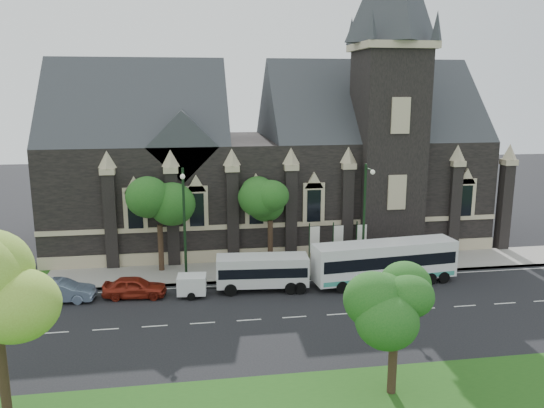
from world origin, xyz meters
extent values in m
plane|color=black|center=(0.00, 0.00, 0.00)|extent=(160.00, 160.00, 0.00)
cube|color=gray|center=(0.00, 9.50, 0.07)|extent=(80.00, 5.00, 0.15)
cube|color=black|center=(4.00, 19.50, 5.00)|extent=(40.00, 15.00, 10.00)
cube|color=#2C2F34|center=(-8.00, 19.50, 10.00)|extent=(16.00, 15.00, 15.00)
cube|color=#2C2F34|center=(14.00, 19.50, 10.00)|extent=(20.00, 15.00, 15.00)
cube|color=#2C2F34|center=(-4.00, 15.00, 10.00)|extent=(6.00, 6.00, 6.00)
cube|color=black|center=(14.00, 13.50, 9.00)|extent=(5.50, 5.50, 18.00)
cube|color=tan|center=(14.00, 13.50, 18.20)|extent=(6.20, 6.20, 0.60)
cube|color=tan|center=(4.00, 11.96, 3.20)|extent=(40.00, 0.22, 0.40)
cube|color=tan|center=(4.00, 11.96, 0.60)|extent=(40.00, 0.25, 1.20)
cube|color=black|center=(2.00, 11.82, 4.80)|extent=(1.20, 0.12, 2.80)
cylinder|color=black|center=(-12.00, -9.00, 2.20)|extent=(0.44, 0.44, 4.40)
sphere|color=#82A632|center=(-11.22, -8.22, 7.00)|extent=(3.12, 3.12, 3.12)
cylinder|color=black|center=(6.00, -9.50, 1.54)|extent=(0.44, 0.44, 3.08)
sphere|color=#1C5319|center=(6.00, -9.50, 4.48)|extent=(3.20, 3.20, 3.20)
sphere|color=#1C5319|center=(6.60, -8.90, 5.08)|extent=(2.40, 2.40, 2.40)
cylinder|color=black|center=(3.00, 10.50, 1.98)|extent=(0.44, 0.44, 3.96)
sphere|color=#1C5319|center=(3.00, 10.50, 5.64)|extent=(3.84, 3.84, 3.84)
sphere|color=#1C5319|center=(3.72, 11.22, 6.36)|extent=(2.88, 2.88, 2.88)
cylinder|color=black|center=(-6.00, 10.50, 1.98)|extent=(0.44, 0.44, 3.96)
sphere|color=#1C5319|center=(-6.00, 10.50, 5.57)|extent=(3.68, 3.68, 3.68)
sphere|color=#1C5319|center=(-5.31, 11.19, 6.26)|extent=(2.76, 2.76, 2.76)
cylinder|color=black|center=(10.00, 7.30, 4.50)|extent=(0.20, 0.20, 9.00)
cylinder|color=black|center=(10.00, 6.50, 8.70)|extent=(0.10, 1.60, 0.10)
sphere|color=silver|center=(10.00, 5.70, 8.60)|extent=(0.36, 0.36, 0.36)
cylinder|color=black|center=(-4.00, 7.30, 4.50)|extent=(0.20, 0.20, 9.00)
cylinder|color=black|center=(-4.00, 6.50, 8.70)|extent=(0.10, 1.60, 0.10)
sphere|color=silver|center=(-4.00, 5.70, 8.60)|extent=(0.36, 0.36, 0.36)
cylinder|color=black|center=(6.00, 9.00, 2.00)|extent=(0.10, 0.10, 4.00)
cube|color=white|center=(6.45, 9.00, 2.60)|extent=(0.80, 0.04, 2.20)
cylinder|color=black|center=(8.00, 9.00, 2.00)|extent=(0.10, 0.10, 4.00)
cube|color=white|center=(8.45, 9.00, 2.60)|extent=(0.80, 0.04, 2.20)
cylinder|color=black|center=(10.00, 9.00, 2.00)|extent=(0.10, 0.10, 4.00)
cube|color=white|center=(10.45, 9.00, 2.60)|extent=(0.80, 0.04, 2.20)
cube|color=silver|center=(11.05, 5.17, 1.85)|extent=(11.34, 3.42, 2.81)
cube|color=black|center=(11.05, 5.17, 2.02)|extent=(10.90, 3.41, 0.91)
cube|color=teal|center=(11.05, 5.17, 0.75)|extent=(10.90, 3.40, 0.35)
cylinder|color=black|center=(7.28, 3.62, 0.45)|extent=(0.92, 0.37, 0.90)
cylinder|color=black|center=(7.05, 5.94, 0.45)|extent=(0.92, 0.37, 0.90)
cylinder|color=black|center=(14.50, 4.34, 0.45)|extent=(0.92, 0.37, 0.90)
cylinder|color=black|center=(14.27, 6.66, 0.45)|extent=(0.92, 0.37, 0.90)
cylinder|color=black|center=(15.61, 4.45, 0.45)|extent=(0.92, 0.37, 0.90)
cylinder|color=black|center=(15.38, 6.77, 0.45)|extent=(0.92, 0.37, 0.90)
cube|color=silver|center=(1.60, 5.21, 1.53)|extent=(6.89, 2.63, 2.15)
cube|color=black|center=(1.60, 5.21, 1.61)|extent=(6.62, 2.65, 0.73)
cylinder|color=black|center=(-0.84, 4.33, 0.45)|extent=(0.92, 0.35, 0.90)
cylinder|color=black|center=(-0.68, 6.45, 0.45)|extent=(0.92, 0.35, 0.90)
cylinder|color=black|center=(3.53, 4.00, 0.45)|extent=(0.92, 0.35, 0.90)
cylinder|color=black|center=(3.69, 6.11, 0.45)|extent=(0.92, 0.35, 0.90)
cylinder|color=black|center=(4.20, 3.95, 0.45)|extent=(0.92, 0.35, 0.90)
cylinder|color=black|center=(4.37, 6.06, 0.45)|extent=(0.92, 0.35, 0.90)
cube|color=silver|center=(-3.60, 4.71, 0.91)|extent=(2.15, 1.69, 1.32)
cylinder|color=black|center=(-3.66, 3.95, 0.28)|extent=(0.58, 0.25, 0.57)
cylinder|color=black|center=(-3.53, 5.47, 0.28)|extent=(0.58, 0.25, 0.57)
cylinder|color=black|center=(-2.28, 4.60, 0.56)|extent=(1.22, 0.18, 0.08)
imported|color=slate|center=(-12.72, 5.21, 0.77)|extent=(4.80, 2.06, 1.54)
imported|color=maroon|center=(-7.65, 5.19, 0.76)|extent=(4.63, 2.23, 1.52)
camera|label=1|loc=(-3.54, -32.41, 14.71)|focal=35.61mm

